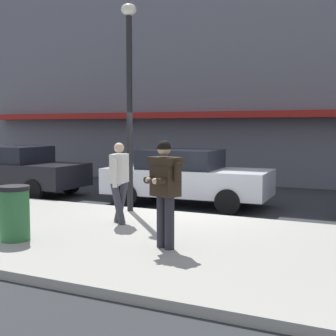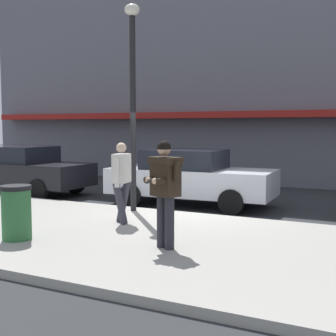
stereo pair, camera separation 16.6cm
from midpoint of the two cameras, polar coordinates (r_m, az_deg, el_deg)
The scene contains 10 objects.
ground_plane at distance 11.44m, azimuth 2.88°, elevation -5.86°, with size 80.00×80.00×0.00m, color #2B2D30.
sidewalk at distance 8.49m, azimuth 1.10°, elevation -9.24°, with size 32.00×5.30×0.14m, color #99968E.
curb_paint_line at distance 11.12m, azimuth 7.72°, elevation -6.20°, with size 28.00×0.12×0.01m, color silver.
storefront_facade at distance 19.51m, azimuth 16.61°, elevation 16.91°, with size 28.00×4.70×12.49m.
parked_sedan_near at distance 15.73m, azimuth -17.01°, elevation -0.17°, with size 4.52×1.96×1.54m.
parked_sedan_mid at distance 12.81m, azimuth 3.04°, elevation -1.10°, with size 4.59×2.11×1.54m.
man_texting_on_phone at distance 7.72m, azimuth 0.24°, elevation -1.76°, with size 0.61×0.65×1.81m.
pedestrian_in_light_coat at distance 9.82m, azimuth -5.20°, elevation -1.16°, with size 0.38×0.59×1.70m.
street_lamp_post at distance 11.23m, azimuth -3.90°, elevation 10.03°, with size 0.36×0.36×4.88m.
trash_bin at distance 8.82m, azimuth -17.48°, elevation -5.18°, with size 0.55×0.55×0.98m.
Camera 2 is at (4.68, -10.21, 2.17)m, focal length 50.00 mm.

